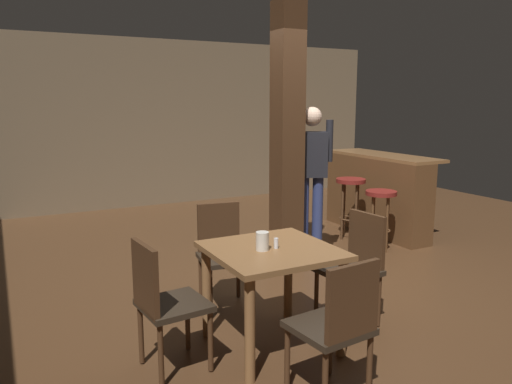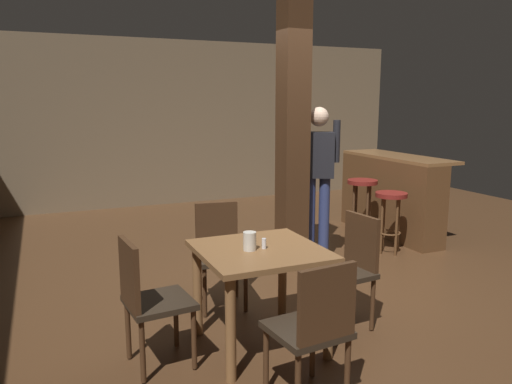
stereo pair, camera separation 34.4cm
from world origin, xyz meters
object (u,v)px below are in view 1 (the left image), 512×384
at_px(chair_east, 355,262).
at_px(salt_shaker, 276,243).
at_px(chair_south, 338,323).
at_px(bar_stool_near, 381,205).
at_px(standing_person, 311,172).
at_px(dining_table, 272,266).
at_px(chair_west, 163,299).
at_px(bar_stool_mid, 350,193).
at_px(bar_counter, 376,193).
at_px(chair_north, 222,250).
at_px(napkin_cup, 262,241).

xyz_separation_m(chair_east, salt_shaker, (-0.77, -0.05, 0.28)).
distance_m(chair_south, bar_stool_near, 3.27).
bearing_deg(chair_south, standing_person, 59.49).
xyz_separation_m(dining_table, salt_shaker, (0.02, -0.02, 0.18)).
xyz_separation_m(chair_west, bar_stool_mid, (3.14, 2.05, 0.10)).
bearing_deg(bar_counter, chair_north, -155.55).
distance_m(chair_east, salt_shaker, 0.82).
distance_m(chair_west, salt_shaker, 0.88).
relative_size(chair_south, salt_shaker, 11.73).
height_order(chair_east, bar_stool_near, chair_east).
relative_size(chair_west, salt_shaker, 11.73).
bearing_deg(bar_stool_mid, standing_person, -153.45).
bearing_deg(bar_stool_near, chair_north, -164.96).
bearing_deg(standing_person, chair_west, -144.40).
xyz_separation_m(salt_shaker, bar_counter, (2.83, 2.18, -0.24)).
distance_m(chair_west, standing_person, 2.77).
bearing_deg(dining_table, salt_shaker, -41.26).
bearing_deg(chair_east, chair_west, -179.31).
height_order(dining_table, chair_north, chair_north).
xyz_separation_m(chair_west, chair_east, (1.60, 0.02, 0.00)).
bearing_deg(standing_person, chair_east, -111.42).
bearing_deg(salt_shaker, bar_counter, 37.54).
distance_m(dining_table, chair_west, 0.81).
distance_m(napkin_cup, standing_person, 2.20).
xyz_separation_m(chair_north, bar_stool_near, (2.35, 0.63, 0.05)).
bearing_deg(bar_counter, bar_stool_mid, -169.94).
bearing_deg(bar_counter, chair_south, -134.09).
bearing_deg(napkin_cup, salt_shaker, -3.41).
bearing_deg(chair_east, salt_shaker, -175.95).
xyz_separation_m(chair_west, standing_person, (2.21, 1.58, 0.50)).
bearing_deg(chair_west, chair_south, -45.65).
bearing_deg(bar_counter, dining_table, -142.94).
height_order(chair_north, salt_shaker, chair_north).
bearing_deg(chair_north, dining_table, -89.04).
relative_size(dining_table, bar_counter, 0.50).
xyz_separation_m(chair_north, bar_counter, (2.87, 1.30, 0.04)).
bearing_deg(bar_stool_near, standing_person, 172.88).
height_order(dining_table, napkin_cup, napkin_cup).
bearing_deg(bar_counter, salt_shaker, -142.46).
relative_size(chair_south, bar_counter, 0.51).
relative_size(napkin_cup, bar_counter, 0.08).
distance_m(chair_north, bar_counter, 3.15).
distance_m(chair_east, napkin_cup, 0.93).
height_order(chair_south, standing_person, standing_person).
distance_m(bar_stool_near, bar_stool_mid, 0.58).
bearing_deg(napkin_cup, chair_south, -84.48).
distance_m(bar_counter, bar_stool_near, 0.85).
relative_size(dining_table, standing_person, 0.50).
xyz_separation_m(dining_table, bar_stool_mid, (2.34, 2.06, -0.00)).
bearing_deg(bar_stool_near, bar_counter, 52.23).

